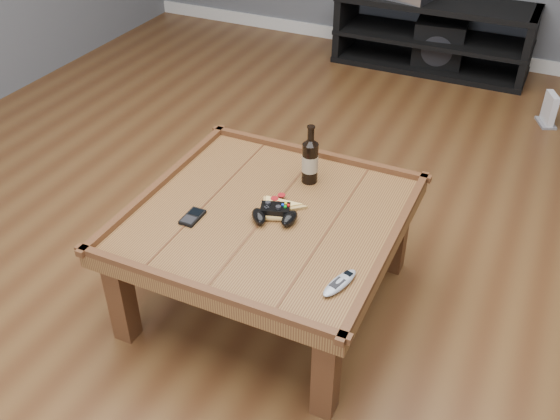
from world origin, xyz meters
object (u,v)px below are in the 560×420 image
at_px(media_console, 433,35).
at_px(game_console, 549,111).
at_px(coffee_table, 268,226).
at_px(remote_control, 340,283).
at_px(beer_bottle, 310,160).
at_px(game_controller, 275,214).
at_px(smartphone, 193,217).
at_px(pizza_slice, 278,207).
at_px(subwoofer, 440,43).

bearing_deg(media_console, game_console, -33.09).
relative_size(coffee_table, remote_control, 5.82).
xyz_separation_m(beer_bottle, game_console, (0.84, 1.88, -0.46)).
bearing_deg(coffee_table, game_console, 67.44).
distance_m(game_controller, game_console, 2.38).
relative_size(game_controller, game_console, 0.91).
bearing_deg(remote_control, smartphone, -174.41).
bearing_deg(pizza_slice, smartphone, -166.64).
relative_size(beer_bottle, pizza_slice, 0.94).
bearing_deg(media_console, remote_control, -82.55).
height_order(coffee_table, media_console, media_console).
xyz_separation_m(coffee_table, media_console, (0.00, 2.75, -0.15)).
distance_m(smartphone, game_console, 2.61).
distance_m(coffee_table, subwoofer, 2.81).
xyz_separation_m(media_console, pizza_slice, (0.02, -2.71, 0.21)).
relative_size(game_controller, smartphone, 1.71).
relative_size(media_console, remote_control, 7.90).
bearing_deg(coffee_table, beer_bottle, 78.58).
distance_m(media_console, smartphone, 2.92).
xyz_separation_m(coffee_table, pizza_slice, (0.02, 0.04, 0.07)).
height_order(beer_bottle, game_controller, beer_bottle).
height_order(pizza_slice, remote_control, same).
distance_m(beer_bottle, pizza_slice, 0.26).
bearing_deg(remote_control, game_controller, 161.44).
relative_size(pizza_slice, subwoofer, 0.70).
bearing_deg(pizza_slice, game_console, 45.10).
height_order(game_controller, remote_control, game_controller).
distance_m(coffee_table, smartphone, 0.29).
distance_m(media_console, beer_bottle, 2.49).
distance_m(media_console, remote_control, 3.05).
distance_m(media_console, pizza_slice, 2.71).
bearing_deg(game_controller, smartphone, -174.82).
xyz_separation_m(smartphone, remote_control, (0.64, -0.12, 0.01)).
relative_size(media_console, game_console, 6.80).
bearing_deg(pizza_slice, beer_bottle, 59.29).
relative_size(media_console, subwoofer, 3.60).
bearing_deg(pizza_slice, subwoofer, 66.97).
xyz_separation_m(pizza_slice, subwoofer, (0.03, 2.75, -0.28)).
relative_size(media_console, beer_bottle, 5.48).
bearing_deg(game_controller, media_console, 72.18).
bearing_deg(coffee_table, media_console, 90.00).
relative_size(media_console, game_controller, 7.50).
xyz_separation_m(beer_bottle, smartphone, (-0.30, -0.43, -0.10)).
bearing_deg(game_console, media_console, 123.68).
bearing_deg(game_controller, subwoofer, 71.12).
relative_size(coffee_table, beer_bottle, 4.03).
bearing_deg(smartphone, remote_control, -10.21).
relative_size(beer_bottle, subwoofer, 0.66).
height_order(beer_bottle, pizza_slice, beer_bottle).
distance_m(pizza_slice, subwoofer, 2.77).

